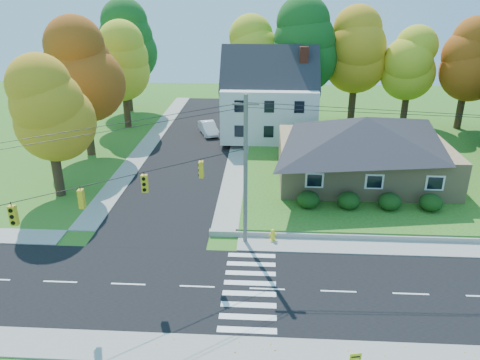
# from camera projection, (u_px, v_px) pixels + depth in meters

# --- Properties ---
(ground) EXTENTS (120.00, 120.00, 0.00)m
(ground) POSITION_uv_depth(u_px,v_px,m) (267.00, 289.00, 26.47)
(ground) COLOR #3D7923
(road_main) EXTENTS (90.00, 8.00, 0.02)m
(road_main) POSITION_uv_depth(u_px,v_px,m) (267.00, 289.00, 26.47)
(road_main) COLOR black
(road_main) RESTS_ON ground
(road_cross) EXTENTS (8.00, 44.00, 0.02)m
(road_cross) POSITION_uv_depth(u_px,v_px,m) (195.00, 144.00, 50.85)
(road_cross) COLOR black
(road_cross) RESTS_ON ground
(sidewalk_north) EXTENTS (90.00, 2.00, 0.08)m
(sidewalk_north) POSITION_uv_depth(u_px,v_px,m) (268.00, 244.00, 31.06)
(sidewalk_north) COLOR #9C9A90
(sidewalk_north) RESTS_ON ground
(sidewalk_south) EXTENTS (90.00, 2.00, 0.08)m
(sidewalk_south) POSITION_uv_depth(u_px,v_px,m) (267.00, 353.00, 21.85)
(sidewalk_south) COLOR #9C9A90
(sidewalk_south) RESTS_ON ground
(lawn) EXTENTS (30.00, 30.00, 0.50)m
(lawn) POSITION_uv_depth(u_px,v_px,m) (403.00, 161.00, 45.04)
(lawn) COLOR #3D7923
(lawn) RESTS_ON ground
(ranch_house) EXTENTS (14.60, 10.60, 5.40)m
(ranch_house) POSITION_uv_depth(u_px,v_px,m) (363.00, 147.00, 39.53)
(ranch_house) COLOR tan
(ranch_house) RESTS_ON lawn
(colonial_house) EXTENTS (10.40, 8.40, 9.60)m
(colonial_house) POSITION_uv_depth(u_px,v_px,m) (270.00, 99.00, 50.51)
(colonial_house) COLOR silver
(colonial_house) RESTS_ON lawn
(hedge_row) EXTENTS (10.70, 1.70, 1.27)m
(hedge_row) POSITION_uv_depth(u_px,v_px,m) (369.00, 201.00, 34.66)
(hedge_row) COLOR #163A10
(hedge_row) RESTS_ON lawn
(traffic_infrastructure) EXTENTS (38.10, 10.66, 10.00)m
(traffic_infrastructure) POSITION_uv_depth(u_px,v_px,m) (267.00, 197.00, 25.75)
(traffic_infrastructure) COLOR #666059
(traffic_infrastructure) RESTS_ON ground
(tree_lot_0) EXTENTS (6.72, 6.72, 12.51)m
(tree_lot_0) POSITION_uv_depth(u_px,v_px,m) (253.00, 56.00, 54.72)
(tree_lot_0) COLOR #3F2A19
(tree_lot_0) RESTS_ON lawn
(tree_lot_1) EXTENTS (7.84, 7.84, 14.60)m
(tree_lot_1) POSITION_uv_depth(u_px,v_px,m) (306.00, 46.00, 52.97)
(tree_lot_1) COLOR #3F2A19
(tree_lot_1) RESTS_ON lawn
(tree_lot_2) EXTENTS (7.28, 7.28, 13.56)m
(tree_lot_2) POSITION_uv_depth(u_px,v_px,m) (357.00, 51.00, 53.83)
(tree_lot_2) COLOR #3F2A19
(tree_lot_2) RESTS_ON lawn
(tree_lot_3) EXTENTS (6.16, 6.16, 11.47)m
(tree_lot_3) POSITION_uv_depth(u_px,v_px,m) (411.00, 64.00, 53.09)
(tree_lot_3) COLOR #3F2A19
(tree_lot_3) RESTS_ON lawn
(tree_lot_4) EXTENTS (6.72, 6.72, 12.51)m
(tree_lot_4) POSITION_uv_depth(u_px,v_px,m) (469.00, 60.00, 51.60)
(tree_lot_4) COLOR #3F2A19
(tree_lot_4) RESTS_ON lawn
(tree_west_0) EXTENTS (6.16, 6.16, 11.47)m
(tree_west_0) POSITION_uv_depth(u_px,v_px,m) (47.00, 109.00, 35.68)
(tree_west_0) COLOR #3F2A19
(tree_west_0) RESTS_ON ground
(tree_west_1) EXTENTS (7.28, 7.28, 13.56)m
(tree_west_1) POSITION_uv_depth(u_px,v_px,m) (81.00, 70.00, 44.45)
(tree_west_1) COLOR #3F2A19
(tree_west_1) RESTS_ON ground
(tree_west_2) EXTENTS (6.72, 6.72, 12.51)m
(tree_west_2) POSITION_uv_depth(u_px,v_px,m) (122.00, 62.00, 53.86)
(tree_west_2) COLOR #3F2A19
(tree_west_2) RESTS_ON ground
(tree_west_3) EXTENTS (7.84, 7.84, 14.60)m
(tree_west_3) POSITION_uv_depth(u_px,v_px,m) (124.00, 42.00, 60.84)
(tree_west_3) COLOR #3F2A19
(tree_west_3) RESTS_ON ground
(white_car) EXTENTS (2.94, 4.66, 1.45)m
(white_car) POSITION_uv_depth(u_px,v_px,m) (208.00, 128.00, 53.78)
(white_car) COLOR white
(white_car) RESTS_ON road_cross
(fire_hydrant) EXTENTS (0.50, 0.39, 0.88)m
(fire_hydrant) POSITION_uv_depth(u_px,v_px,m) (273.00, 235.00, 31.34)
(fire_hydrant) COLOR yellow
(fire_hydrant) RESTS_ON ground
(yard_sign) EXTENTS (0.55, 0.14, 0.69)m
(yard_sign) POSITION_uv_depth(u_px,v_px,m) (356.00, 357.00, 20.97)
(yard_sign) COLOR black
(yard_sign) RESTS_ON ground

